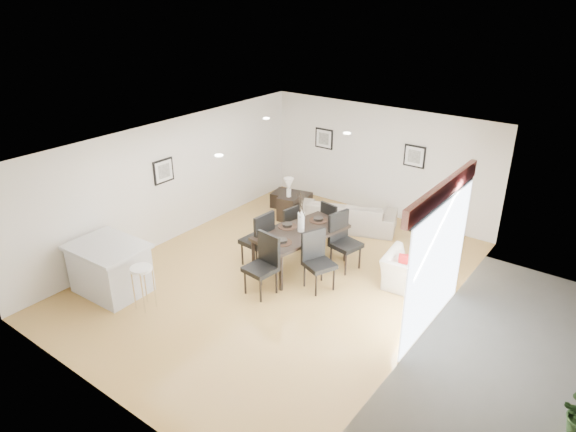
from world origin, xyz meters
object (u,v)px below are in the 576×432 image
Objects in this scene: dining_chair_foot at (332,221)px; bar_stool at (142,273)px; side_table at (289,208)px; dining_chair_enear at (317,257)px; dining_chair_wfar at (288,225)px; coffee_table at (291,200)px; sofa at (347,214)px; dining_table at (301,235)px; dining_chair_wnear at (260,237)px; kitchen_island at (110,268)px; armchair at (413,273)px; dining_chair_efar at (342,238)px; dining_chair_head at (264,261)px.

dining_chair_foot is 1.21× the size of bar_stool.
dining_chair_foot is 1.64m from side_table.
dining_chair_enear reaches higher than dining_chair_foot.
coffee_table is (-1.29, 1.88, -0.37)m from dining_chair_wfar.
dining_table is at bearing 74.96° from sofa.
dining_chair_enear is at bearing 96.28° from dining_chair_wnear.
dining_chair_wfar is at bearing 78.68° from bar_stool.
bar_stool is (-0.67, -3.34, 0.15)m from dining_chair_wfar.
kitchen_island is at bearing -99.27° from side_table.
dining_chair_foot reaches higher than dining_chair_wfar.
kitchen_island is at bearing 46.96° from sofa.
dining_chair_efar reaches higher than armchair.
dining_chair_head is 1.20× the size of coffee_table.
armchair is at bearing 126.07° from sofa.
dining_chair_enear reaches higher than armchair.
kitchen_island is (-2.30, -2.87, -0.23)m from dining_table.
dining_chair_wfar is (-2.88, -0.09, 0.21)m from armchair.
coffee_table is at bearing 141.29° from dining_table.
dining_chair_head is at bearing 102.31° from dining_chair_foot.
sofa is 1.96× the size of dining_chair_efar.
dining_chair_wnear is at bearing 80.57° from dining_chair_foot.
armchair is 0.89× the size of dining_chair_wnear.
coffee_table is 0.79m from side_table.
dining_chair_enear is 0.94m from dining_chair_efar.
side_table is 0.43× the size of kitchen_island.
dining_chair_enear reaches higher than coffee_table.
kitchen_island is (-4.50, -3.43, 0.14)m from armchair.
dining_chair_foot is at bearing -42.43° from coffee_table.
coffee_table is at bearing -29.20° from armchair.
armchair is 2.32m from dining_chair_foot.
bar_stool is (-3.55, -3.43, 0.37)m from armchair.
dining_table is 1.73× the size of dining_chair_wnear.
dining_chair_wnear is 2.48m from bar_stool.
dining_table is (0.20, -2.15, 0.38)m from sofa.
dining_chair_wfar is at bearing 119.25° from dining_chair_head.
coffee_table is at bearing -150.96° from dining_chair_wnear.
dining_chair_efar is 1.21× the size of coffee_table.
dining_chair_foot is at bearing 80.36° from sofa.
dining_chair_foot is at bearing 102.19° from dining_table.
bar_stool is at bearing -11.69° from dining_chair_wnear.
dining_chair_foot is 4.28m from bar_stool.
side_table is (-1.54, 0.49, -0.26)m from dining_chair_foot.
dining_chair_efar reaches higher than side_table.
dining_chair_wfar is at bearing -174.60° from dining_chair_wnear.
dining_chair_head reaches higher than dining_chair_wfar.
dining_chair_wnear is at bearing 9.56° from dining_chair_wfar.
dining_chair_efar is at bearing 22.96° from dining_chair_enear.
armchair is at bearing 114.36° from dining_chair_wnear.
kitchen_island is (-0.34, -5.22, 0.30)m from coffee_table.
side_table is at bearing 68.86° from dining_chair_enear.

